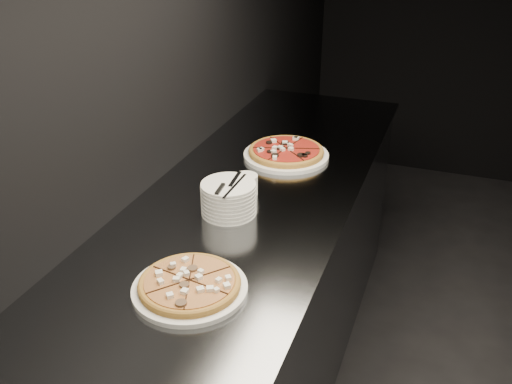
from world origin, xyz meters
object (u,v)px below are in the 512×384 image
(counter, at_px, (251,295))
(pizza_mushroom, at_px, (190,285))
(cutlery, at_px, (229,185))
(pizza_tomato, at_px, (286,152))
(ramekin, at_px, (246,184))
(plate_stack, at_px, (229,198))

(counter, bearing_deg, pizza_mushroom, -85.30)
(cutlery, bearing_deg, pizza_tomato, 80.81)
(ramekin, bearing_deg, pizza_mushroom, -83.93)
(plate_stack, bearing_deg, counter, 83.42)
(pizza_tomato, distance_m, plate_stack, 0.52)
(pizza_mushroom, bearing_deg, cutlery, 98.05)
(pizza_mushroom, distance_m, pizza_tomato, 0.95)
(plate_stack, distance_m, cutlery, 0.06)
(counter, relative_size, cutlery, 12.30)
(cutlery, xyz_separation_m, ramekin, (-0.00, 0.17, -0.07))
(plate_stack, bearing_deg, ramekin, 88.26)
(counter, bearing_deg, ramekin, -152.73)
(counter, height_order, pizza_mushroom, pizza_mushroom)
(counter, xyz_separation_m, plate_stack, (-0.02, -0.16, 0.51))
(pizza_mushroom, bearing_deg, ramekin, 96.07)
(pizza_tomato, xyz_separation_m, ramekin, (-0.04, -0.36, 0.02))
(cutlery, relative_size, ramekin, 2.35)
(pizza_tomato, bearing_deg, plate_stack, -94.68)
(plate_stack, relative_size, cutlery, 0.93)
(pizza_tomato, relative_size, plate_stack, 2.11)
(counter, distance_m, pizza_tomato, 0.60)
(ramekin, bearing_deg, plate_stack, -91.74)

